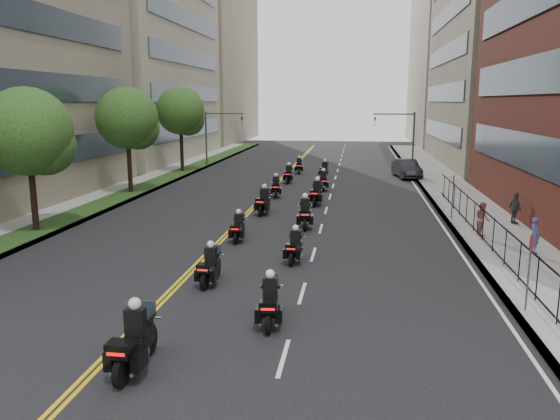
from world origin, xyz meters
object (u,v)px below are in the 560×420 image
(motorcycle_1, at_px, (270,303))
(motorcycle_6, at_px, (264,202))
(motorcycle_8, at_px, (276,188))
(pedestrian_b, at_px, (482,219))
(motorcycle_4, at_px, (238,228))
(motorcycle_5, at_px, (305,214))
(motorcycle_9, at_px, (323,182))
(motorcycle_0, at_px, (134,343))
(motorcycle_11, at_px, (324,171))
(parked_sedan, at_px, (407,169))
(pedestrian_a, at_px, (535,235))
(motorcycle_3, at_px, (295,247))
(motorcycle_7, at_px, (317,194))
(motorcycle_10, at_px, (289,175))
(motorcycle_2, at_px, (210,267))
(pedestrian_c, at_px, (515,208))
(motorcycle_12, at_px, (299,166))

(motorcycle_1, distance_m, motorcycle_6, 16.48)
(motorcycle_8, xyz_separation_m, pedestrian_b, (11.79, -10.18, 0.30))
(motorcycle_1, distance_m, motorcycle_8, 22.40)
(motorcycle_4, relative_size, motorcycle_8, 0.92)
(motorcycle_5, distance_m, motorcycle_9, 12.62)
(motorcycle_0, xyz_separation_m, pedestrian_b, (11.60, 15.36, 0.23))
(motorcycle_0, distance_m, motorcycle_11, 35.84)
(parked_sedan, bearing_deg, motorcycle_8, -140.70)
(motorcycle_6, relative_size, pedestrian_a, 1.53)
(pedestrian_a, bearing_deg, motorcycle_0, 118.46)
(motorcycle_3, xyz_separation_m, motorcycle_4, (-3.10, 3.12, -0.01))
(motorcycle_4, distance_m, pedestrian_b, 12.01)
(motorcycle_7, xyz_separation_m, pedestrian_a, (10.23, -10.67, 0.22))
(motorcycle_10, height_order, pedestrian_a, pedestrian_a)
(motorcycle_5, height_order, motorcycle_7, motorcycle_5)
(motorcycle_2, distance_m, motorcycle_3, 4.29)
(motorcycle_5, bearing_deg, motorcycle_1, -94.61)
(motorcycle_6, relative_size, pedestrian_c, 1.45)
(motorcycle_5, xyz_separation_m, pedestrian_c, (11.16, 1.87, 0.26))
(motorcycle_3, xyz_separation_m, motorcycle_10, (-3.04, 22.33, 0.05))
(motorcycle_3, xyz_separation_m, pedestrian_b, (8.69, 5.37, 0.35))
(motorcycle_3, bearing_deg, parked_sedan, 80.33)
(pedestrian_a, height_order, pedestrian_b, pedestrian_b)
(pedestrian_a, bearing_deg, motorcycle_3, 87.85)
(motorcycle_7, height_order, motorcycle_10, motorcycle_7)
(motorcycle_12, height_order, parked_sedan, motorcycle_12)
(motorcycle_6, bearing_deg, motorcycle_3, -69.01)
(motorcycle_8, height_order, motorcycle_11, motorcycle_8)
(motorcycle_3, distance_m, motorcycle_9, 18.93)
(motorcycle_11, height_order, parked_sedan, motorcycle_11)
(pedestrian_b, bearing_deg, motorcycle_2, 118.03)
(motorcycle_4, bearing_deg, motorcycle_8, 88.58)
(motorcycle_1, bearing_deg, motorcycle_3, 84.78)
(motorcycle_2, bearing_deg, motorcycle_12, 92.19)
(motorcycle_7, bearing_deg, motorcycle_9, 94.77)
(motorcycle_12, bearing_deg, motorcycle_6, -94.97)
(motorcycle_4, xyz_separation_m, motorcycle_7, (3.09, 9.79, 0.12))
(motorcycle_4, xyz_separation_m, pedestrian_a, (13.32, -0.88, 0.34))
(motorcycle_2, distance_m, parked_sedan, 31.71)
(motorcycle_6, distance_m, pedestrian_a, 15.08)
(motorcycle_2, relative_size, motorcycle_5, 0.87)
(motorcycle_2, height_order, pedestrian_b, pedestrian_b)
(motorcycle_0, distance_m, motorcycle_12, 38.45)
(motorcycle_5, relative_size, motorcycle_6, 1.03)
(motorcycle_3, distance_m, motorcycle_5, 6.32)
(motorcycle_5, relative_size, motorcycle_9, 1.11)
(motorcycle_2, bearing_deg, motorcycle_9, 84.89)
(motorcycle_7, bearing_deg, motorcycle_11, 96.47)
(parked_sedan, bearing_deg, motorcycle_0, -114.28)
(motorcycle_1, bearing_deg, pedestrian_b, 48.92)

